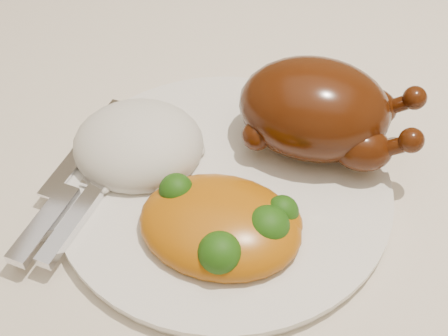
# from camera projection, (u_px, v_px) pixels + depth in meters

# --- Properties ---
(dining_table) EXTENTS (1.60, 0.90, 0.76)m
(dining_table) POSITION_uv_depth(u_px,v_px,m) (303.00, 182.00, 0.71)
(dining_table) COLOR brown
(dining_table) RESTS_ON floor
(tablecloth) EXTENTS (1.73, 1.03, 0.18)m
(tablecloth) POSITION_uv_depth(u_px,v_px,m) (309.00, 136.00, 0.65)
(tablecloth) COLOR beige
(tablecloth) RESTS_ON dining_table
(dinner_plate) EXTENTS (0.36, 0.36, 0.01)m
(dinner_plate) POSITION_uv_depth(u_px,v_px,m) (224.00, 188.00, 0.56)
(dinner_plate) COLOR white
(dinner_plate) RESTS_ON tablecloth
(roast_chicken) EXTENTS (0.17, 0.11, 0.09)m
(roast_chicken) POSITION_uv_depth(u_px,v_px,m) (318.00, 110.00, 0.56)
(roast_chicken) COLOR #461A07
(roast_chicken) RESTS_ON dinner_plate
(rice_mound) EXTENTS (0.14, 0.13, 0.06)m
(rice_mound) POSITION_uv_depth(u_px,v_px,m) (139.00, 145.00, 0.57)
(rice_mound) COLOR white
(rice_mound) RESTS_ON dinner_plate
(mac_and_cheese) EXTENTS (0.14, 0.11, 0.05)m
(mac_and_cheese) POSITION_uv_depth(u_px,v_px,m) (227.00, 224.00, 0.51)
(mac_and_cheese) COLOR #AF640B
(mac_and_cheese) RESTS_ON dinner_plate
(cutlery) EXTENTS (0.06, 0.20, 0.01)m
(cutlery) POSITION_uv_depth(u_px,v_px,m) (71.00, 197.00, 0.53)
(cutlery) COLOR silver
(cutlery) RESTS_ON dinner_plate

